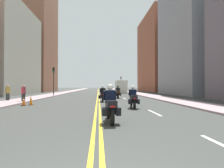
{
  "coord_description": "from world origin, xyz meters",
  "views": [
    {
      "loc": [
        0.05,
        -2.18,
        1.55
      ],
      "look_at": [
        1.27,
        14.06,
        1.75
      ],
      "focal_mm": 28.6,
      "sensor_mm": 36.0,
      "label": 1
    }
  ],
  "objects_px": {
    "motorcycle_0": "(110,107)",
    "traffic_cone_1": "(24,101)",
    "pedestrian_0": "(8,93)",
    "pedestrian_1": "(23,93)",
    "traffic_light_far": "(121,81)",
    "motorcycle_3": "(118,93)",
    "motorcycle_2": "(103,95)",
    "motorcycle_1": "(133,99)",
    "traffic_light_near": "(54,76)",
    "traffic_cone_0": "(31,100)",
    "parked_truck": "(121,87)"
  },
  "relations": [
    {
      "from": "pedestrian_1",
      "to": "parked_truck",
      "type": "bearing_deg",
      "value": -10.58
    },
    {
      "from": "motorcycle_2",
      "to": "parked_truck",
      "type": "bearing_deg",
      "value": 80.67
    },
    {
      "from": "motorcycle_2",
      "to": "traffic_cone_1",
      "type": "distance_m",
      "value": 7.09
    },
    {
      "from": "motorcycle_2",
      "to": "traffic_cone_1",
      "type": "bearing_deg",
      "value": -151.5
    },
    {
      "from": "motorcycle_3",
      "to": "pedestrian_1",
      "type": "relative_size",
      "value": 1.28
    },
    {
      "from": "motorcycle_0",
      "to": "motorcycle_1",
      "type": "bearing_deg",
      "value": 65.43
    },
    {
      "from": "motorcycle_2",
      "to": "traffic_light_far",
      "type": "relative_size",
      "value": 0.45
    },
    {
      "from": "motorcycle_2",
      "to": "traffic_light_far",
      "type": "height_order",
      "value": "traffic_light_far"
    },
    {
      "from": "pedestrian_0",
      "to": "pedestrian_1",
      "type": "height_order",
      "value": "pedestrian_0"
    },
    {
      "from": "motorcycle_0",
      "to": "parked_truck",
      "type": "xyz_separation_m",
      "value": [
        4.63,
        33.52,
        0.6
      ]
    },
    {
      "from": "motorcycle_0",
      "to": "motorcycle_2",
      "type": "distance_m",
      "value": 10.2
    },
    {
      "from": "motorcycle_3",
      "to": "traffic_light_near",
      "type": "height_order",
      "value": "traffic_light_near"
    },
    {
      "from": "traffic_light_far",
      "to": "pedestrian_1",
      "type": "bearing_deg",
      "value": -110.76
    },
    {
      "from": "motorcycle_0",
      "to": "traffic_light_far",
      "type": "relative_size",
      "value": 0.48
    },
    {
      "from": "motorcycle_2",
      "to": "traffic_light_far",
      "type": "xyz_separation_m",
      "value": [
        6.53,
        37.12,
        2.54
      ]
    },
    {
      "from": "motorcycle_0",
      "to": "motorcycle_1",
      "type": "height_order",
      "value": "motorcycle_0"
    },
    {
      "from": "traffic_light_near",
      "to": "motorcycle_3",
      "type": "bearing_deg",
      "value": -30.89
    },
    {
      "from": "traffic_light_near",
      "to": "traffic_light_far",
      "type": "xyz_separation_m",
      "value": [
        13.95,
        26.54,
        0.09
      ]
    },
    {
      "from": "traffic_light_far",
      "to": "motorcycle_1",
      "type": "bearing_deg",
      "value": -96.04
    },
    {
      "from": "motorcycle_1",
      "to": "traffic_light_near",
      "type": "relative_size",
      "value": 0.48
    },
    {
      "from": "traffic_cone_0",
      "to": "pedestrian_1",
      "type": "xyz_separation_m",
      "value": [
        -1.64,
        2.56,
        0.47
      ]
    },
    {
      "from": "traffic_cone_1",
      "to": "traffic_cone_0",
      "type": "bearing_deg",
      "value": 49.3
    },
    {
      "from": "motorcycle_2",
      "to": "traffic_cone_1",
      "type": "xyz_separation_m",
      "value": [
        -6.35,
        -3.15,
        -0.28
      ]
    },
    {
      "from": "traffic_light_far",
      "to": "pedestrian_1",
      "type": "relative_size",
      "value": 2.72
    },
    {
      "from": "motorcycle_0",
      "to": "motorcycle_3",
      "type": "relative_size",
      "value": 1.01
    },
    {
      "from": "traffic_light_far",
      "to": "pedestrian_0",
      "type": "xyz_separation_m",
      "value": [
        -16.16,
        -36.05,
        -2.31
      ]
    },
    {
      "from": "motorcycle_1",
      "to": "traffic_light_near",
      "type": "height_order",
      "value": "traffic_light_near"
    },
    {
      "from": "motorcycle_1",
      "to": "traffic_cone_1",
      "type": "bearing_deg",
      "value": 167.77
    },
    {
      "from": "traffic_light_far",
      "to": "parked_truck",
      "type": "relative_size",
      "value": 0.71
    },
    {
      "from": "traffic_cone_1",
      "to": "parked_truck",
      "type": "relative_size",
      "value": 0.11
    },
    {
      "from": "motorcycle_1",
      "to": "pedestrian_0",
      "type": "bearing_deg",
      "value": 153.61
    },
    {
      "from": "motorcycle_3",
      "to": "traffic_light_far",
      "type": "height_order",
      "value": "traffic_light_far"
    },
    {
      "from": "traffic_cone_1",
      "to": "pedestrian_1",
      "type": "bearing_deg",
      "value": 112.6
    },
    {
      "from": "motorcycle_3",
      "to": "traffic_light_far",
      "type": "relative_size",
      "value": 0.47
    },
    {
      "from": "traffic_light_far",
      "to": "parked_truck",
      "type": "bearing_deg",
      "value": -97.43
    },
    {
      "from": "traffic_cone_1",
      "to": "pedestrian_1",
      "type": "relative_size",
      "value": 0.44
    },
    {
      "from": "motorcycle_2",
      "to": "parked_truck",
      "type": "height_order",
      "value": "parked_truck"
    },
    {
      "from": "motorcycle_2",
      "to": "parked_truck",
      "type": "relative_size",
      "value": 0.32
    },
    {
      "from": "motorcycle_0",
      "to": "traffic_cone_1",
      "type": "relative_size",
      "value": 2.96
    },
    {
      "from": "traffic_light_near",
      "to": "traffic_light_far",
      "type": "relative_size",
      "value": 0.98
    },
    {
      "from": "traffic_cone_1",
      "to": "pedestrian_0",
      "type": "height_order",
      "value": "pedestrian_0"
    },
    {
      "from": "motorcycle_0",
      "to": "traffic_cone_1",
      "type": "distance_m",
      "value": 9.56
    },
    {
      "from": "traffic_light_far",
      "to": "motorcycle_3",
      "type": "bearing_deg",
      "value": -97.88
    },
    {
      "from": "motorcycle_1",
      "to": "traffic_light_far",
      "type": "bearing_deg",
      "value": 86.34
    },
    {
      "from": "motorcycle_2",
      "to": "pedestrian_0",
      "type": "bearing_deg",
      "value": 175.74
    },
    {
      "from": "parked_truck",
      "to": "pedestrian_1",
      "type": "bearing_deg",
      "value": -117.72
    },
    {
      "from": "traffic_cone_1",
      "to": "traffic_light_far",
      "type": "xyz_separation_m",
      "value": [
        12.87,
        40.27,
        2.82
      ]
    },
    {
      "from": "motorcycle_0",
      "to": "traffic_cone_0",
      "type": "xyz_separation_m",
      "value": [
        -6.06,
        7.5,
        -0.27
      ]
    },
    {
      "from": "motorcycle_0",
      "to": "pedestrian_0",
      "type": "distance_m",
      "value": 14.9
    },
    {
      "from": "motorcycle_2",
      "to": "pedestrian_0",
      "type": "distance_m",
      "value": 9.7
    }
  ]
}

